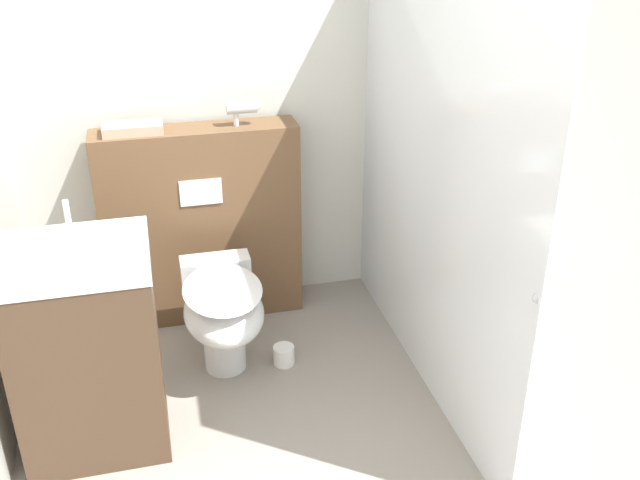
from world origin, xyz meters
TOP-DOWN VIEW (x-y plane):
  - wall_back at (0.00, 2.08)m, footprint 8.00×0.06m
  - partition_panel at (-0.37, 1.90)m, footprint 1.08×0.25m
  - shower_glass at (0.61, 1.07)m, footprint 0.04×1.97m
  - toilet at (-0.35, 1.29)m, footprint 0.39×0.65m
  - sink_vanity at (-0.95, 0.90)m, footprint 0.60×0.41m
  - hair_drier at (-0.12, 1.88)m, footprint 0.19×0.06m
  - folded_towel at (-0.68, 1.89)m, footprint 0.30×0.16m
  - spare_toilet_roll at (-0.05, 1.29)m, footprint 0.11×0.11m

SIDE VIEW (x-z plane):
  - spare_toilet_roll at x=-0.05m, z-range 0.00..0.10m
  - toilet at x=-0.35m, z-range 0.09..0.62m
  - sink_vanity at x=-0.95m, z-range -0.07..1.06m
  - partition_panel at x=-0.37m, z-range 0.00..1.11m
  - shower_glass at x=0.61m, z-range 0.00..2.04m
  - folded_towel at x=-0.68m, z-range 1.11..1.16m
  - hair_drier at x=-0.12m, z-range 1.14..1.27m
  - wall_back at x=0.00m, z-range 0.00..2.50m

